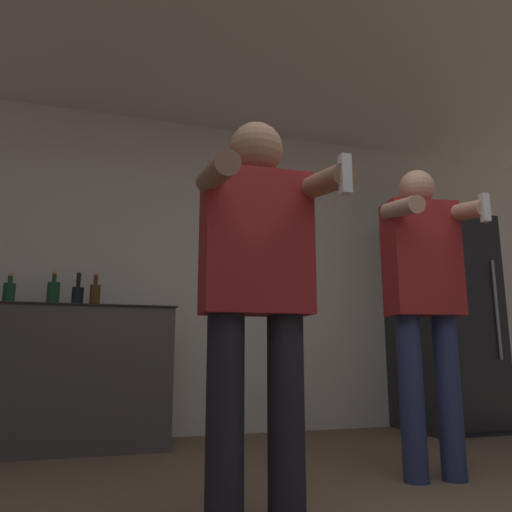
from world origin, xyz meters
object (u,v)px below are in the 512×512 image
at_px(bottle_brown_liquor, 9,293).
at_px(person_man_side, 424,289).
at_px(bottle_amber_bourbon, 95,295).
at_px(bottle_red_label, 53,293).
at_px(person_woman_foreground, 257,281).
at_px(bottle_green_wine, 78,295).
at_px(refrigerator, 443,322).

bearing_deg(bottle_brown_liquor, person_man_side, -33.32).
relative_size(bottle_amber_bourbon, bottle_brown_liquor, 1.08).
xyz_separation_m(bottle_red_label, person_woman_foreground, (0.90, -1.83, -0.13)).
relative_size(bottle_red_label, person_man_side, 0.15).
bearing_deg(bottle_brown_liquor, person_woman_foreground, -57.30).
relative_size(person_woman_foreground, person_man_side, 0.97).
distance_m(bottle_red_label, bottle_amber_bourbon, 0.27).
height_order(bottle_brown_liquor, bottle_green_wine, bottle_green_wine).
bearing_deg(person_woman_foreground, refrigerator, 38.31).
bearing_deg(bottle_brown_liquor, bottle_red_label, 0.00).
height_order(bottle_brown_liquor, person_woman_foreground, person_woman_foreground).
distance_m(person_woman_foreground, person_man_side, 1.11).
xyz_separation_m(refrigerator, bottle_amber_bourbon, (-2.85, 0.07, 0.15)).
distance_m(bottle_green_wine, person_man_side, 2.30).
relative_size(bottle_brown_liquor, person_man_side, 0.14).
bearing_deg(bottle_green_wine, person_woman_foreground, -68.01).
relative_size(bottle_green_wine, person_man_side, 0.15).
distance_m(bottle_red_label, person_woman_foreground, 2.04).
bearing_deg(bottle_red_label, bottle_amber_bourbon, 0.00).
bearing_deg(bottle_green_wine, bottle_amber_bourbon, 0.00).
relative_size(bottle_amber_bourbon, person_man_side, 0.15).
bearing_deg(bottle_red_label, refrigerator, -1.28).
height_order(bottle_amber_bourbon, person_man_side, person_man_side).
bearing_deg(bottle_amber_bourbon, refrigerator, -1.40).
xyz_separation_m(bottle_brown_liquor, person_man_side, (2.22, -1.46, -0.07)).
height_order(bottle_amber_bourbon, bottle_brown_liquor, bottle_amber_bourbon).
bearing_deg(bottle_green_wine, person_man_side, -39.29).
distance_m(refrigerator, bottle_red_label, 3.13).
xyz_separation_m(bottle_amber_bourbon, person_woman_foreground, (0.62, -1.83, -0.13)).
relative_size(bottle_red_label, bottle_brown_liquor, 1.11).
bearing_deg(bottle_red_label, bottle_brown_liquor, 180.00).
distance_m(bottle_amber_bourbon, bottle_green_wine, 0.12).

